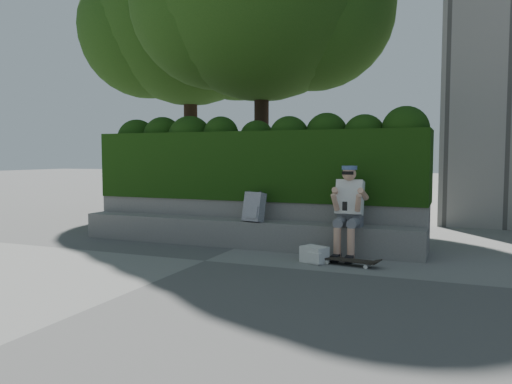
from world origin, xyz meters
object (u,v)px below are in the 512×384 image
at_px(backpack_ground, 314,254).
at_px(skateboard, 348,260).
at_px(backpack_plaid, 254,207).
at_px(person, 349,207).

bearing_deg(backpack_ground, skateboard, 23.10).
xyz_separation_m(skateboard, backpack_plaid, (-1.69, 0.66, 0.62)).
distance_m(backpack_plaid, backpack_ground, 1.48).
bearing_deg(backpack_ground, person, 81.37).
xyz_separation_m(skateboard, backpack_ground, (-0.49, 0.01, 0.05)).
distance_m(person, skateboard, 0.90).
relative_size(skateboard, backpack_ground, 2.32).
bearing_deg(backpack_plaid, person, 10.56).
relative_size(backpack_plaid, backpack_ground, 1.34).
bearing_deg(backpack_plaid, skateboard, -7.85).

